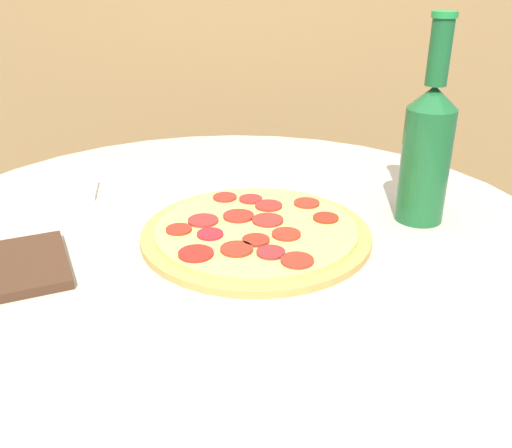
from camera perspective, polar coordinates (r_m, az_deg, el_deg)
The scene contains 5 objects.
table at distance 0.89m, azimuth -2.69°, elevation -11.60°, with size 0.94×0.94×0.69m.
fence_panel at distance 1.52m, azimuth -2.06°, elevation 21.27°, with size 1.60×0.04×1.87m.
pizza at distance 0.77m, azimuth -0.03°, elevation -0.80°, with size 0.31×0.31×0.02m.
beer_bottle at distance 0.82m, azimuth 16.73°, elevation 7.33°, with size 0.07×0.07×0.28m.
napkin at distance 0.97m, azimuth -19.41°, elevation 3.00°, with size 0.14×0.10×0.01m.
Camera 1 is at (0.03, -0.71, 1.04)m, focal length 40.00 mm.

